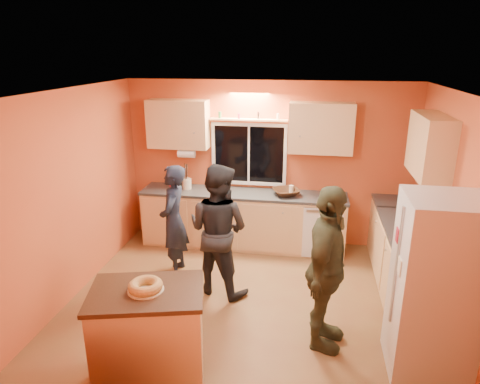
% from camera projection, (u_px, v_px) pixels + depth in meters
% --- Properties ---
extents(ground, '(4.50, 4.50, 0.00)m').
position_uv_depth(ground, '(248.00, 304.00, 5.35)').
color(ground, brown).
rests_on(ground, ground).
extents(room_shell, '(4.54, 4.04, 2.61)m').
position_uv_depth(room_shell, '(264.00, 172.00, 5.20)').
color(room_shell, '#C65E32').
rests_on(room_shell, ground).
extents(back_counter, '(4.23, 0.62, 0.90)m').
position_uv_depth(back_counter, '(265.00, 220.00, 6.80)').
color(back_counter, tan).
rests_on(back_counter, ground).
extents(right_counter, '(0.62, 1.84, 0.90)m').
position_uv_depth(right_counter, '(408.00, 266.00, 5.37)').
color(right_counter, tan).
rests_on(right_counter, ground).
extents(refrigerator, '(0.72, 0.70, 1.80)m').
position_uv_depth(refrigerator, '(435.00, 288.00, 4.02)').
color(refrigerator, silver).
rests_on(refrigerator, ground).
extents(island, '(1.15, 0.92, 0.98)m').
position_uv_depth(island, '(150.00, 336.00, 3.98)').
color(island, tan).
rests_on(island, ground).
extents(bundt_pastry, '(0.31, 0.31, 0.09)m').
position_uv_depth(bundt_pastry, '(146.00, 286.00, 3.81)').
color(bundt_pastry, tan).
rests_on(bundt_pastry, island).
extents(person_left, '(0.40, 0.59, 1.58)m').
position_uv_depth(person_left, '(174.00, 221.00, 5.88)').
color(person_left, black).
rests_on(person_left, ground).
extents(person_center, '(1.01, 0.89, 1.72)m').
position_uv_depth(person_center, '(218.00, 230.00, 5.42)').
color(person_center, black).
rests_on(person_center, ground).
extents(person_right, '(0.64, 1.12, 1.79)m').
position_uv_depth(person_right, '(326.00, 270.00, 4.36)').
color(person_right, '#2F3320').
rests_on(person_right, ground).
extents(mixing_bowl, '(0.53, 0.53, 0.10)m').
position_uv_depth(mixing_bowl, '(286.00, 192.00, 6.57)').
color(mixing_bowl, black).
rests_on(mixing_bowl, back_counter).
extents(utensil_crock, '(0.14, 0.14, 0.17)m').
position_uv_depth(utensil_crock, '(187.00, 184.00, 6.86)').
color(utensil_crock, '#EDE3C6').
rests_on(utensil_crock, back_counter).
extents(potted_plant, '(0.28, 0.25, 0.28)m').
position_uv_depth(potted_plant, '(423.00, 251.00, 4.44)').
color(potted_plant, gray).
rests_on(potted_plant, right_counter).
extents(red_box, '(0.18, 0.15, 0.07)m').
position_uv_depth(red_box, '(413.00, 232.00, 5.18)').
color(red_box, '#B31B30').
rests_on(red_box, right_counter).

